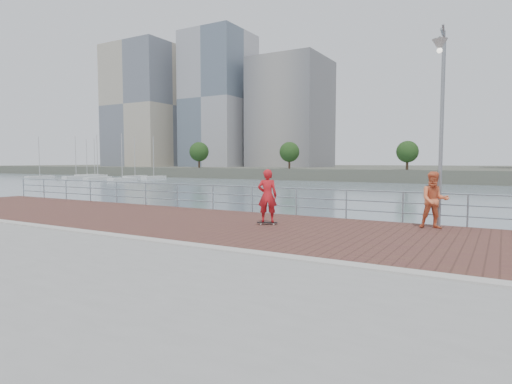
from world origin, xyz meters
The scene contains 11 objects.
water centered at (0.00, 0.00, -2.00)m, with size 400.00×400.00×0.00m, color slate.
seawall centered at (0.00, -5.00, -1.00)m, with size 40.00×24.00×2.00m, color gray.
brick_lane centered at (0.00, 3.60, 0.01)m, with size 40.00×6.80×0.02m, color brown.
curb centered at (0.00, 0.00, 0.03)m, with size 40.00×0.40×0.06m, color #B7B5AD.
far_shore centered at (0.00, 122.50, -0.75)m, with size 320.00×95.00×2.50m, color #4C5142.
guardrail centered at (0.00, 7.00, 0.69)m, with size 39.06×0.06×1.13m.
street_lamp centered at (4.32, 6.05, 4.35)m, with size 0.45×1.30×6.12m.
skateboard centered at (-0.82, 4.19, 0.08)m, with size 0.70×0.44×0.08m.
skateboarder centered at (-0.82, 4.19, 1.01)m, with size 0.66×0.43×1.81m, color red.
bystander centered at (4.21, 6.12, 0.94)m, with size 0.89×0.69×1.83m, color #EF7546.
marina centered at (-77.43, 61.17, -1.55)m, with size 28.56×20.60×9.99m.
Camera 1 is at (6.11, -8.52, 2.18)m, focal length 30.00 mm.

